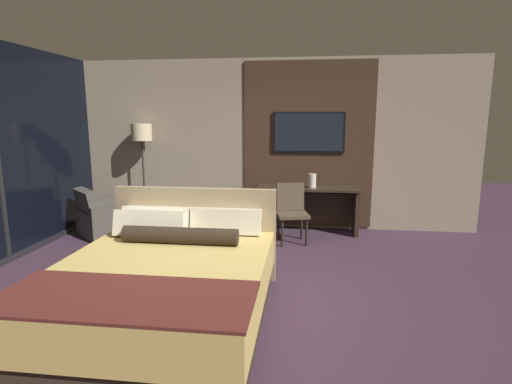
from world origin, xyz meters
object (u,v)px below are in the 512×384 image
desk (307,202)px  tv (309,132)px  book (287,186)px  bed (165,284)px  armchair_by_window (107,219)px  vase_tall (312,181)px  desk_chair (291,208)px  floor_lamp (142,141)px

desk → tv: (-0.00, 0.21, 1.11)m
book → bed: bearing=-107.6°
armchair_by_window → vase_tall: size_ratio=5.16×
bed → desk_chair: 2.75m
armchair_by_window → book: bearing=-127.6°
floor_lamp → book: 2.54m
bed → floor_lamp: bearing=115.3°
desk_chair → floor_lamp: size_ratio=0.50×
desk → armchair_by_window: 3.23m
desk_chair → vase_tall: (0.31, 0.48, 0.34)m
book → desk_chair: bearing=-79.5°
floor_lamp → book: size_ratio=7.57×
desk → floor_lamp: 2.93m
bed → vase_tall: bearing=65.6°
desk → bed: bearing=-112.7°
tv → desk_chair: bearing=-107.0°
floor_lamp → desk_chair: bearing=-13.0°
tv → book: size_ratio=5.05×
armchair_by_window → book: size_ratio=4.97×
armchair_by_window → book: (2.85, 0.51, 0.50)m
armchair_by_window → desk_chair: bearing=-137.6°
desk_chair → armchair_by_window: desk_chair is taller
desk_chair → book: size_ratio=3.80×
armchair_by_window → floor_lamp: bearing=-82.3°
vase_tall → desk: bearing=136.8°
desk → tv: size_ratio=1.38×
armchair_by_window → vase_tall: 3.34m
vase_tall → book: vase_tall is taller
bed → tv: 3.76m
bed → tv: tv is taller
tv → desk: bearing=-90.0°
tv → desk_chair: 1.35m
desk → tv: bearing=90.0°
floor_lamp → armchair_by_window: bearing=-124.6°
bed → tv: bearing=68.6°
bed → book: size_ratio=9.78×
desk → armchair_by_window: armchair_by_window is taller
vase_tall → tv: bearing=105.2°
floor_lamp → vase_tall: 2.91m
desk → book: book is taller
desk → vase_tall: vase_tall is taller
desk → floor_lamp: bearing=179.4°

